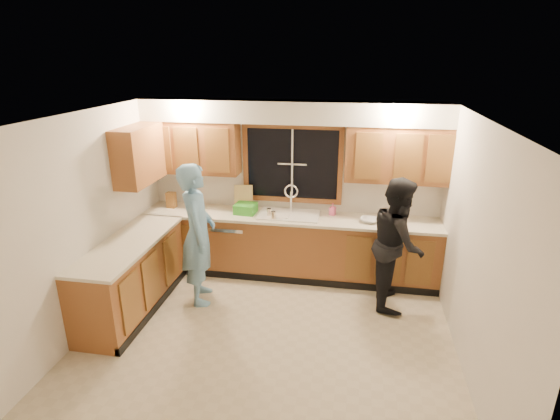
# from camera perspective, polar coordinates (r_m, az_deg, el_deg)

# --- Properties ---
(floor) EXTENTS (4.20, 4.20, 0.00)m
(floor) POSITION_cam_1_polar(r_m,az_deg,el_deg) (5.23, -1.74, -16.39)
(floor) COLOR #BEAF92
(floor) RESTS_ON ground
(ceiling) EXTENTS (4.20, 4.20, 0.00)m
(ceiling) POSITION_cam_1_polar(r_m,az_deg,el_deg) (4.27, -2.09, 11.90)
(ceiling) COLOR white
(wall_back) EXTENTS (4.20, 0.00, 4.20)m
(wall_back) POSITION_cam_1_polar(r_m,az_deg,el_deg) (6.36, 1.60, 2.98)
(wall_back) COLOR silver
(wall_back) RESTS_ON ground
(wall_left) EXTENTS (0.00, 3.80, 3.80)m
(wall_left) POSITION_cam_1_polar(r_m,az_deg,el_deg) (5.41, -24.23, -1.85)
(wall_left) COLOR silver
(wall_left) RESTS_ON ground
(wall_right) EXTENTS (0.00, 3.80, 3.80)m
(wall_right) POSITION_cam_1_polar(r_m,az_deg,el_deg) (4.68, 24.27, -5.15)
(wall_right) COLOR silver
(wall_right) RESTS_ON ground
(base_cabinets_back) EXTENTS (4.20, 0.60, 0.88)m
(base_cabinets_back) POSITION_cam_1_polar(r_m,az_deg,el_deg) (6.37, 1.13, -4.78)
(base_cabinets_back) COLOR brown
(base_cabinets_back) RESTS_ON ground
(base_cabinets_left) EXTENTS (0.60, 1.90, 0.88)m
(base_cabinets_left) POSITION_cam_1_polar(r_m,az_deg,el_deg) (5.85, -18.78, -8.25)
(base_cabinets_left) COLOR brown
(base_cabinets_left) RESTS_ON ground
(countertop_back) EXTENTS (4.20, 0.63, 0.04)m
(countertop_back) POSITION_cam_1_polar(r_m,az_deg,el_deg) (6.18, 1.14, -0.95)
(countertop_back) COLOR beige
(countertop_back) RESTS_ON base_cabinets_back
(countertop_left) EXTENTS (0.63, 1.90, 0.04)m
(countertop_left) POSITION_cam_1_polar(r_m,az_deg,el_deg) (5.65, -19.15, -4.13)
(countertop_left) COLOR beige
(countertop_left) RESTS_ON base_cabinets_left
(upper_cabinets_left) EXTENTS (1.35, 0.33, 0.75)m
(upper_cabinets_left) POSITION_cam_1_polar(r_m,az_deg,el_deg) (6.43, -11.37, 8.06)
(upper_cabinets_left) COLOR brown
(upper_cabinets_left) RESTS_ON wall_back
(upper_cabinets_right) EXTENTS (1.35, 0.33, 0.75)m
(upper_cabinets_right) POSITION_cam_1_polar(r_m,az_deg,el_deg) (6.02, 15.05, 7.01)
(upper_cabinets_right) COLOR brown
(upper_cabinets_right) RESTS_ON wall_back
(upper_cabinets_return) EXTENTS (0.33, 0.90, 0.75)m
(upper_cabinets_return) POSITION_cam_1_polar(r_m,az_deg,el_deg) (6.09, -17.95, 6.86)
(upper_cabinets_return) COLOR brown
(upper_cabinets_return) RESTS_ON wall_left
(soffit) EXTENTS (4.20, 0.35, 0.30)m
(soffit) POSITION_cam_1_polar(r_m,az_deg,el_deg) (5.97, 1.45, 12.67)
(soffit) COLOR silver
(soffit) RESTS_ON wall_back
(window_frame) EXTENTS (1.44, 0.03, 1.14)m
(window_frame) POSITION_cam_1_polar(r_m,az_deg,el_deg) (6.26, 1.62, 6.03)
(window_frame) COLOR black
(window_frame) RESTS_ON wall_back
(sink) EXTENTS (0.86, 0.52, 0.57)m
(sink) POSITION_cam_1_polar(r_m,az_deg,el_deg) (6.21, 1.16, -1.19)
(sink) COLOR white
(sink) RESTS_ON countertop_back
(dishwasher) EXTENTS (0.60, 0.56, 0.82)m
(dishwasher) POSITION_cam_1_polar(r_m,az_deg,el_deg) (6.55, -6.28, -4.49)
(dishwasher) COLOR silver
(dishwasher) RESTS_ON floor
(stove) EXTENTS (0.58, 0.75, 0.90)m
(stove) POSITION_cam_1_polar(r_m,az_deg,el_deg) (5.42, -21.63, -10.83)
(stove) COLOR silver
(stove) RESTS_ON floor
(man) EXTENTS (0.63, 0.78, 1.85)m
(man) POSITION_cam_1_polar(r_m,az_deg,el_deg) (5.64, -10.67, -3.15)
(man) COLOR #699EC6
(man) RESTS_ON floor
(woman) EXTENTS (0.64, 0.82, 1.69)m
(woman) POSITION_cam_1_polar(r_m,az_deg,el_deg) (5.68, 15.08, -4.19)
(woman) COLOR black
(woman) RESTS_ON floor
(knife_block) EXTENTS (0.13, 0.11, 0.23)m
(knife_block) POSITION_cam_1_polar(r_m,az_deg,el_deg) (6.68, -14.02, 1.29)
(knife_block) COLOR brown
(knife_block) RESTS_ON countertop_back
(cutting_board) EXTENTS (0.28, 0.14, 0.36)m
(cutting_board) POSITION_cam_1_polar(r_m,az_deg,el_deg) (6.42, -4.78, 1.68)
(cutting_board) COLOR tan
(cutting_board) RESTS_ON countertop_back
(dish_crate) EXTENTS (0.31, 0.29, 0.14)m
(dish_crate) POSITION_cam_1_polar(r_m,az_deg,el_deg) (6.29, -4.51, 0.21)
(dish_crate) COLOR green
(dish_crate) RESTS_ON countertop_back
(soap_bottle) EXTENTS (0.10, 0.10, 0.17)m
(soap_bottle) POSITION_cam_1_polar(r_m,az_deg,el_deg) (6.23, 6.89, 0.11)
(soap_bottle) COLOR pink
(soap_bottle) RESTS_ON countertop_back
(bowl) EXTENTS (0.27, 0.27, 0.06)m
(bowl) POSITION_cam_1_polar(r_m,az_deg,el_deg) (6.06, 11.56, -1.31)
(bowl) COLOR silver
(bowl) RESTS_ON countertop_back
(can_left) EXTENTS (0.09, 0.09, 0.12)m
(can_left) POSITION_cam_1_polar(r_m,az_deg,el_deg) (6.12, -1.41, -0.37)
(can_left) COLOR beige
(can_left) RESTS_ON countertop_back
(can_right) EXTENTS (0.09, 0.09, 0.13)m
(can_right) POSITION_cam_1_polar(r_m,az_deg,el_deg) (6.00, -0.89, -0.76)
(can_right) COLOR beige
(can_right) RESTS_ON countertop_back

